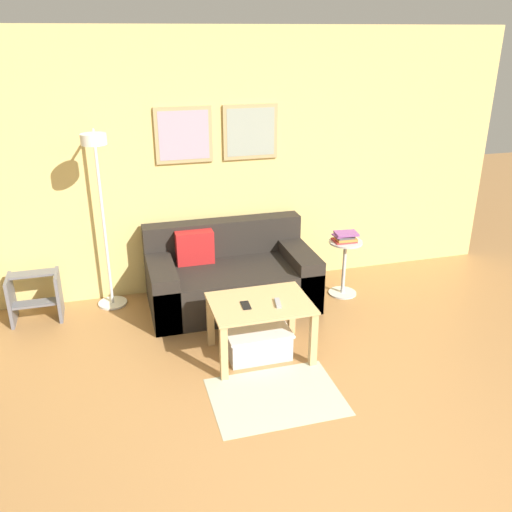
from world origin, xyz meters
TOP-DOWN VIEW (x-y plane):
  - ground_plane at (0.00, 0.00)m, footprint 16.00×16.00m
  - wall_back at (-0.00, 3.19)m, footprint 5.60×0.09m
  - area_rug at (-0.28, 1.15)m, footprint 0.95×0.70m
  - couch at (-0.25, 2.72)m, footprint 1.58×0.89m
  - coffee_table at (-0.23, 1.74)m, footprint 0.80×0.59m
  - storage_bin at (-0.25, 1.75)m, footprint 0.53×0.40m
  - floor_lamp at (-1.38, 2.82)m, footprint 0.28×0.54m
  - side_table at (0.90, 2.59)m, footprint 0.33×0.33m
  - book_stack at (0.89, 2.58)m, footprint 0.25×0.19m
  - remote_control at (-0.10, 1.67)m, footprint 0.07×0.15m
  - cell_phone at (-0.36, 1.71)m, footprint 0.07×0.14m
  - step_stool at (-2.06, 2.88)m, footprint 0.45×0.32m

SIDE VIEW (x-z plane):
  - ground_plane at x=0.00m, z-range 0.00..0.00m
  - area_rug at x=-0.28m, z-range 0.00..0.01m
  - storage_bin at x=-0.25m, z-range 0.00..0.24m
  - step_stool at x=-2.06m, z-range 0.02..0.46m
  - couch at x=-0.25m, z-range -0.11..0.65m
  - side_table at x=0.90m, z-range 0.06..0.63m
  - coffee_table at x=-0.23m, z-range 0.14..0.62m
  - cell_phone at x=-0.36m, z-range 0.48..0.49m
  - remote_control at x=-0.10m, z-range 0.48..0.50m
  - book_stack at x=0.89m, z-range 0.57..0.67m
  - floor_lamp at x=-1.38m, z-range 0.30..2.02m
  - wall_back at x=0.00m, z-range 0.01..2.56m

